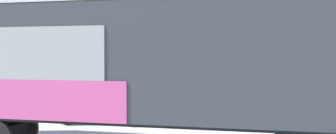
{
  "coord_description": "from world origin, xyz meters",
  "views": [
    {
      "loc": [
        4.34,
        -11.19,
        2.88
      ],
      "look_at": [
        1.97,
        2.02,
        2.5
      ],
      "focal_mm": 41.84,
      "sensor_mm": 36.0,
      "label": 1
    }
  ],
  "objects": [
    {
      "name": "freight_car",
      "position": [
        1.49,
        -0.0,
        2.64
      ],
      "size": [
        15.23,
        3.9,
        4.55
      ],
      "color": "#33383D",
      "rests_on": "ground_plane"
    },
    {
      "name": "flagpole",
      "position": [
        4.4,
        9.82,
        5.22
      ],
      "size": [
        1.33,
        0.32,
        8.6
      ],
      "color": "silver",
      "rests_on": "ground_plane"
    },
    {
      "name": "parked_car_white",
      "position": [
        -1.28,
        4.9,
        0.84
      ],
      "size": [
        4.19,
        2.01,
        1.7
      ],
      "color": "silver",
      "rests_on": "ground_plane"
    },
    {
      "name": "hillside",
      "position": [
        0.02,
        71.85,
        6.35
      ],
      "size": [
        125.51,
        42.91,
        16.95
      ],
      "color": "silver",
      "rests_on": "ground_plane"
    },
    {
      "name": "parked_car_silver",
      "position": [
        3.91,
        5.37,
        0.88
      ],
      "size": [
        4.04,
        2.01,
        1.74
      ],
      "color": "#B7BABF",
      "rests_on": "ground_plane"
    }
  ]
}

